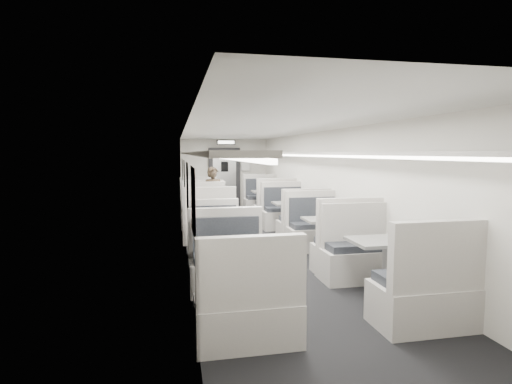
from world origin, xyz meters
name	(u,v)px	position (x,y,z in m)	size (l,w,h in m)	color
room	(260,189)	(0.00, 0.00, 1.20)	(3.24, 12.24, 2.64)	black
booth_left_a	(201,208)	(-1.00, 3.22, 0.40)	(1.11, 2.24, 1.20)	#AFAAA4
booth_left_b	(206,217)	(-1.00, 1.46, 0.41)	(1.12, 2.27, 1.21)	#AFAAA4
booth_left_c	(218,246)	(-1.00, -1.30, 0.35)	(0.97, 1.97, 1.05)	#AFAAA4
booth_left_d	(236,282)	(-1.00, -3.30, 0.38)	(1.06, 2.15, 1.15)	#AFAAA4
booth_right_a	(269,204)	(1.00, 3.44, 0.42)	(1.15, 2.34, 1.25)	#AFAAA4
booth_right_b	(293,218)	(1.00, 0.97, 0.40)	(1.09, 2.22, 1.19)	#AFAAA4
booth_right_c	(329,239)	(1.00, -1.28, 0.39)	(1.07, 2.18, 1.17)	#AFAAA4
booth_right_d	(386,269)	(1.00, -3.26, 0.41)	(1.14, 2.30, 1.23)	#AFAAA4
passenger	(214,197)	(-0.73, 2.29, 0.79)	(0.57, 0.38, 1.57)	black
window_a	(183,174)	(-1.49, 3.40, 1.35)	(0.02, 1.18, 0.84)	black
window_b	(184,179)	(-1.49, 1.20, 1.35)	(0.02, 1.18, 0.84)	black
window_c	(188,187)	(-1.49, -1.00, 1.35)	(0.02, 1.18, 0.84)	black
window_d	(193,202)	(-1.49, -3.20, 1.35)	(0.02, 1.18, 0.84)	black
luggage_rack_left	(199,153)	(-1.24, -0.30, 1.92)	(0.46, 10.40, 0.09)	#AFAAA4
luggage_rack_right	(323,153)	(1.24, -0.30, 1.92)	(0.46, 10.40, 0.09)	#AFAAA4
vestibule_door	(224,178)	(0.00, 5.93, 1.04)	(1.10, 0.13, 2.10)	black
exit_sign	(226,142)	(0.00, 5.44, 2.28)	(0.62, 0.12, 0.16)	black
wall_notice	(246,165)	(0.75, 5.92, 1.50)	(0.32, 0.02, 0.40)	white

